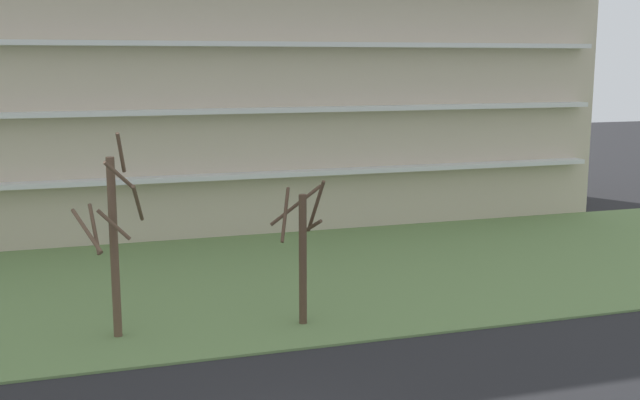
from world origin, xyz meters
TOP-DOWN VIEW (x-y plane):
  - grass_lawn_strip at (0.00, 14.00)m, footprint 80.00×16.00m
  - apartment_building at (0.00, 27.86)m, footprint 47.58×12.68m
  - tree_left at (-3.45, 8.72)m, footprint 2.25×1.87m
  - tree_center at (2.55, 8.29)m, footprint 1.82×1.40m

SIDE VIEW (x-z plane):
  - grass_lawn_strip at x=0.00m, z-range 0.00..0.08m
  - tree_center at x=2.55m, z-range 0.15..5.09m
  - tree_left at x=-3.45m, z-range -0.02..6.60m
  - apartment_building at x=0.00m, z-range 0.00..15.88m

